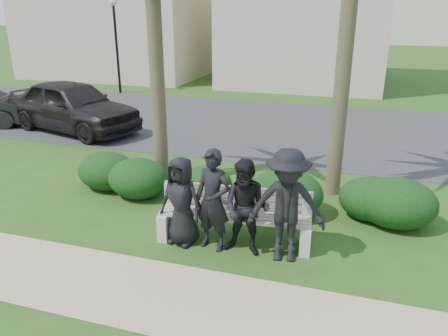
{
  "coord_description": "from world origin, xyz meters",
  "views": [
    {
      "loc": [
        2.04,
        -6.51,
        3.86
      ],
      "look_at": [
        -0.32,
        1.0,
        0.96
      ],
      "focal_mm": 35.0,
      "sensor_mm": 36.0,
      "label": 1
    }
  ],
  "objects_px": {
    "man_c": "(246,208)",
    "street_lamp": "(115,29)",
    "car_a": "(73,106)",
    "park_bench": "(235,219)",
    "man_d": "(287,206)",
    "man_b": "(213,200)",
    "man_a": "(181,201)"
  },
  "relations": [
    {
      "from": "man_c",
      "to": "street_lamp",
      "type": "bearing_deg",
      "value": 130.89
    },
    {
      "from": "street_lamp",
      "to": "man_c",
      "type": "bearing_deg",
      "value": -52.43
    },
    {
      "from": "street_lamp",
      "to": "car_a",
      "type": "bearing_deg",
      "value": -72.4
    },
    {
      "from": "park_bench",
      "to": "man_d",
      "type": "relative_size",
      "value": 1.42
    },
    {
      "from": "man_b",
      "to": "man_c",
      "type": "distance_m",
      "value": 0.58
    },
    {
      "from": "park_bench",
      "to": "man_c",
      "type": "bearing_deg",
      "value": -55.3
    },
    {
      "from": "man_a",
      "to": "man_b",
      "type": "height_order",
      "value": "man_b"
    },
    {
      "from": "man_a",
      "to": "man_b",
      "type": "relative_size",
      "value": 0.89
    },
    {
      "from": "man_a",
      "to": "car_a",
      "type": "xyz_separation_m",
      "value": [
        -6.27,
        5.78,
        0.05
      ]
    },
    {
      "from": "park_bench",
      "to": "man_d",
      "type": "xyz_separation_m",
      "value": [
        0.93,
        -0.32,
        0.53
      ]
    },
    {
      "from": "car_a",
      "to": "man_d",
      "type": "bearing_deg",
      "value": -110.53
    },
    {
      "from": "man_c",
      "to": "man_d",
      "type": "height_order",
      "value": "man_d"
    },
    {
      "from": "street_lamp",
      "to": "man_c",
      "type": "xyz_separation_m",
      "value": [
        9.48,
        -12.32,
        -2.13
      ]
    },
    {
      "from": "street_lamp",
      "to": "car_a",
      "type": "relative_size",
      "value": 0.88
    },
    {
      "from": "man_b",
      "to": "man_a",
      "type": "bearing_deg",
      "value": -169.68
    },
    {
      "from": "man_a",
      "to": "man_d",
      "type": "bearing_deg",
      "value": 10.27
    },
    {
      "from": "street_lamp",
      "to": "man_d",
      "type": "xyz_separation_m",
      "value": [
        10.12,
        -12.31,
        -2.0
      ]
    },
    {
      "from": "park_bench",
      "to": "man_b",
      "type": "xyz_separation_m",
      "value": [
        -0.29,
        -0.33,
        0.46
      ]
    },
    {
      "from": "man_b",
      "to": "car_a",
      "type": "distance_m",
      "value": 8.96
    },
    {
      "from": "man_a",
      "to": "park_bench",
      "type": "bearing_deg",
      "value": 30.82
    },
    {
      "from": "man_d",
      "to": "car_a",
      "type": "height_order",
      "value": "man_d"
    },
    {
      "from": "car_a",
      "to": "man_b",
      "type": "bearing_deg",
      "value": -115.1
    },
    {
      "from": "park_bench",
      "to": "car_a",
      "type": "relative_size",
      "value": 0.55
    },
    {
      "from": "man_c",
      "to": "car_a",
      "type": "bearing_deg",
      "value": 145.28
    },
    {
      "from": "man_d",
      "to": "car_a",
      "type": "distance_m",
      "value": 9.92
    },
    {
      "from": "man_a",
      "to": "man_d",
      "type": "xyz_separation_m",
      "value": [
        1.79,
        -0.01,
        0.16
      ]
    },
    {
      "from": "man_d",
      "to": "man_a",
      "type": "bearing_deg",
      "value": 171.44
    },
    {
      "from": "park_bench",
      "to": "man_d",
      "type": "bearing_deg",
      "value": -24.97
    },
    {
      "from": "man_c",
      "to": "park_bench",
      "type": "bearing_deg",
      "value": 133.93
    },
    {
      "from": "man_b",
      "to": "car_a",
      "type": "height_order",
      "value": "man_b"
    },
    {
      "from": "street_lamp",
      "to": "car_a",
      "type": "height_order",
      "value": "street_lamp"
    },
    {
      "from": "man_b",
      "to": "car_a",
      "type": "xyz_separation_m",
      "value": [
        -6.84,
        5.79,
        -0.04
      ]
    }
  ]
}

